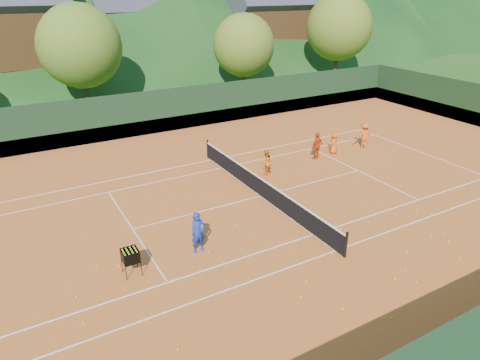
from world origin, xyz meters
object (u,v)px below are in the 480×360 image
tennis_net (261,187)px  ball_hopper (130,256)px  coach (198,232)px  student_b (317,146)px  student_c (334,143)px  student_d (364,135)px  student_a (266,162)px  chalet_mid (147,29)px  chalet_right (270,24)px

tennis_net → ball_hopper: bearing=-157.6°
coach → ball_hopper: size_ratio=1.67×
student_b → student_c: 1.50m
ball_hopper → student_d: bearing=18.8°
student_a → student_d: bearing=165.2°
tennis_net → chalet_mid: size_ratio=0.95×
student_c → ball_hopper: student_c is taller
tennis_net → student_d: bearing=15.8°
student_a → tennis_net: 2.73m
student_b → student_c: (1.48, 0.19, -0.15)m
coach → student_c: coach is taller
student_b → student_d: student_d is taller
chalet_mid → chalet_right: chalet_right is taller
chalet_mid → student_c: bearing=-88.2°
student_d → chalet_right: 29.70m
coach → student_b: bearing=21.9°
coach → chalet_right: (24.63, 32.87, 4.40)m
student_b → ball_hopper: student_b is taller
student_a → ball_hopper: (-8.98, -5.17, 0.05)m
coach → ball_hopper: bearing=176.6°
student_a → student_c: bearing=168.3°
tennis_net → chalet_mid: chalet_mid is taller
coach → student_a: size_ratio=1.20×
ball_hopper → coach: bearing=3.0°
student_b → student_c: student_b is taller
tennis_net → student_b: bearing=25.2°
student_b → tennis_net: 6.11m
student_c → chalet_mid: 31.52m
chalet_right → student_d: bearing=-111.3°
student_b → tennis_net: bearing=9.0°
ball_hopper → student_c: bearing=22.1°
chalet_right → student_a: bearing=-123.4°
student_a → chalet_right: 33.65m
student_c → student_d: bearing=162.2°
chalet_mid → student_d: bearing=-83.9°
student_a → chalet_mid: size_ratio=0.11×
student_d → tennis_net: student_d is taller
ball_hopper → chalet_mid: bearing=70.2°
student_d → coach: bearing=40.7°
ball_hopper → chalet_mid: 39.56m
student_a → tennis_net: (-1.67, -2.15, -0.20)m
coach → chalet_right: bearing=46.8°
coach → chalet_right: size_ratio=0.14×
coach → tennis_net: coach is taller
student_c → tennis_net: (-7.00, -2.79, -0.17)m
coach → chalet_mid: size_ratio=0.13×
coach → tennis_net: size_ratio=0.14×
coach → tennis_net: (4.63, 2.87, -0.34)m
student_a → tennis_net: size_ratio=0.12×
tennis_net → chalet_mid: (6.00, 34.00, 4.47)m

